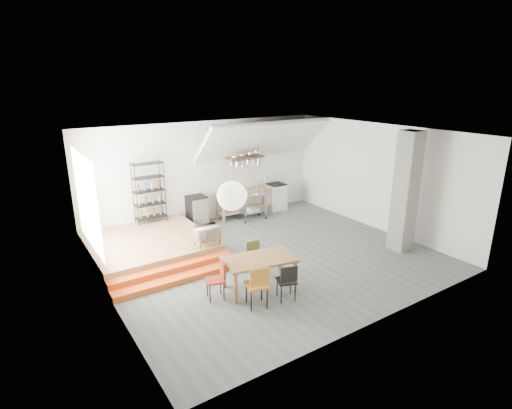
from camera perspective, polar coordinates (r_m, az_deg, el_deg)
floor at (r=10.48m, az=1.87°, el=-7.48°), size 8.00×8.00×0.00m
wall_back at (r=12.84m, az=-7.10°, el=4.64°), size 8.00×0.04×3.20m
wall_left at (r=8.39m, az=-21.03°, el=-3.39°), size 0.04×7.00×3.20m
wall_right at (r=12.58m, az=17.06°, el=3.73°), size 0.04×7.00×3.20m
ceiling at (r=9.59m, az=2.06°, el=10.15°), size 8.00×7.00×0.02m
slope_ceiling at (r=13.05m, az=1.13°, el=9.22°), size 4.40×1.44×1.32m
window_pane at (r=9.74m, az=-23.04°, el=0.44°), size 0.02×2.50×2.20m
platform at (r=11.04m, az=-15.02°, el=-5.63°), size 3.00×3.00×0.40m
step_lower at (r=9.43m, az=-11.06°, el=-10.39°), size 3.00×0.35×0.13m
step_upper at (r=9.69m, az=-11.89°, el=-9.20°), size 3.00×0.35×0.27m
concrete_column at (r=11.16m, az=20.59°, el=1.69°), size 0.50×0.50×3.20m
kitchen_counter at (r=13.30m, az=-2.02°, el=0.87°), size 1.80×0.60×0.91m
stove at (r=14.09m, az=2.84°, el=1.20°), size 0.60×0.60×1.18m
pot_rack at (r=12.80m, az=-1.45°, el=6.45°), size 1.20×0.50×1.43m
wire_shelving at (r=11.91m, az=-15.04°, el=1.80°), size 0.88×0.38×1.80m
microwave_shelf at (r=10.20m, az=-7.02°, el=-4.98°), size 0.60×0.40×0.16m
paper_lantern at (r=7.95m, az=-3.45°, el=1.24°), size 0.60×0.60×0.60m
dining_table at (r=8.72m, az=0.47°, el=-8.14°), size 1.66×1.11×0.73m
chair_mustard at (r=8.07m, az=0.26°, el=-11.19°), size 0.51×0.51×0.92m
chair_black at (r=8.37m, az=4.50°, el=-10.60°), size 0.48×0.48×0.82m
chair_olive at (r=9.43m, az=-0.19°, el=-7.23°), size 0.40×0.40×0.80m
chair_red at (r=8.49m, az=-5.43°, el=-10.25°), size 0.45×0.45×0.81m
rolling_cart at (r=13.02m, az=-0.52°, el=0.20°), size 0.88×0.50×0.86m
mini_fridge at (r=12.66m, az=-8.43°, el=-0.89°), size 0.56×0.56×0.95m
microwave at (r=10.13m, az=-7.06°, el=-4.01°), size 0.62×0.43×0.34m
bowl at (r=13.29m, az=-1.10°, el=2.25°), size 0.28×0.28×0.05m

